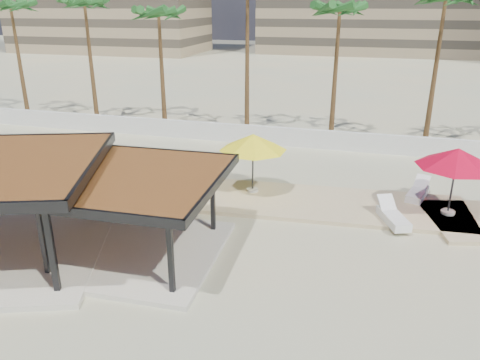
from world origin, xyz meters
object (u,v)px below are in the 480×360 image
object	(u,v)px
lounger_a	(202,182)
lounger_c	(393,217)
umbrella_c	(457,158)
lounger_b	(418,193)
pavilion_central	(135,207)

from	to	relation	value
lounger_a	lounger_c	xyz separation A→B (m)	(9.00, -1.79, 0.02)
umbrella_c	lounger_c	distance (m)	3.58
umbrella_c	lounger_b	xyz separation A→B (m)	(-1.12, 1.63, -2.33)
lounger_a	lounger_b	xyz separation A→B (m)	(10.19, 1.29, 0.01)
pavilion_central	lounger_c	xyz separation A→B (m)	(9.07, 4.89, -1.48)
pavilion_central	umbrella_c	size ratio (longest dim) A/B	1.67
pavilion_central	lounger_a	bearing A→B (deg)	87.49
lounger_a	lounger_c	size ratio (longest dim) A/B	0.91
lounger_b	lounger_a	bearing A→B (deg)	113.84
lounger_a	pavilion_central	bearing A→B (deg)	-162.12
umbrella_c	lounger_b	bearing A→B (deg)	124.46
pavilion_central	lounger_c	distance (m)	10.42
lounger_a	umbrella_c	bearing A→B (deg)	-73.18
pavilion_central	lounger_b	bearing A→B (deg)	36.00
lounger_a	lounger_b	bearing A→B (deg)	-64.26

